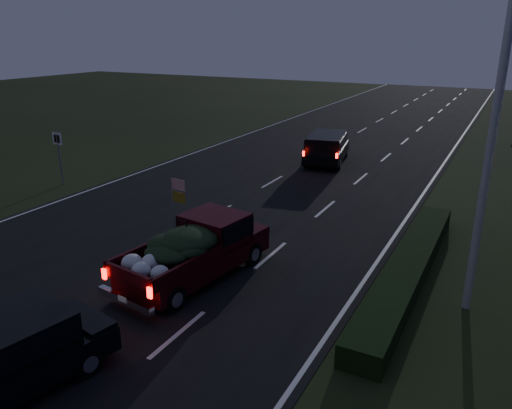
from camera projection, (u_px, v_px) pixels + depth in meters
The scene contains 7 objects.
ground at pixel (132, 263), 15.50m from camera, with size 120.00×120.00×0.00m, color black.
road_asphalt at pixel (132, 263), 15.50m from camera, with size 14.00×120.00×0.02m, color black.
hedge_row at pixel (408, 268), 14.48m from camera, with size 1.00×10.00×0.60m, color black.
light_pole at pixel (499, 94), 11.21m from camera, with size 0.50×0.90×9.16m.
route_sign at pixel (59, 150), 22.88m from camera, with size 0.55×0.08×2.50m.
pickup_truck at pixel (196, 247), 14.32m from camera, with size 2.52×5.09×2.56m.
lead_suv at pixel (327, 145), 27.07m from camera, with size 2.69×4.78×1.30m.
Camera 1 is at (9.97, -10.64, 6.78)m, focal length 35.00 mm.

